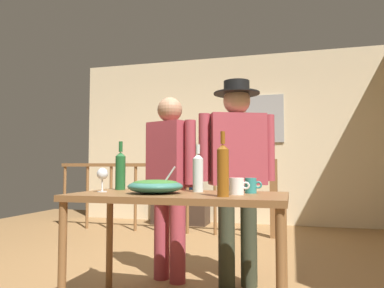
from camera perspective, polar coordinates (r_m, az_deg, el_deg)
ground_plane at (r=3.38m, az=-4.05°, el=-19.63°), size 7.94×7.94×0.00m
back_wall at (r=6.23m, az=5.36°, el=0.75°), size 5.17×0.10×2.79m
framed_picture at (r=6.12m, az=11.24°, el=3.88°), size 0.61×0.03×0.78m
stair_railing at (r=5.18m, az=-0.34°, el=-6.93°), size 3.26×0.10×1.03m
tv_console at (r=6.08m, az=-1.78°, el=-10.37°), size 0.90×0.40×0.42m
flat_screen_tv at (r=6.01m, az=-1.86°, el=-5.58°), size 0.67×0.12×0.52m
serving_table at (r=2.38m, az=-2.11°, el=-9.69°), size 1.36×0.67×0.77m
salad_bowl at (r=2.37m, az=-5.72°, el=-6.47°), size 0.35×0.35×0.18m
wine_glass at (r=2.56m, az=-13.78°, el=-4.70°), size 0.07×0.07×0.16m
wine_bottle_clear at (r=2.49m, az=0.94°, el=-4.39°), size 0.07×0.07×0.32m
wine_bottle_amber at (r=2.12m, az=4.84°, el=-3.92°), size 0.07×0.07×0.38m
wine_bottle_green at (r=2.77m, az=-11.08°, el=-3.97°), size 0.07×0.07×0.36m
mug_white at (r=2.28m, az=7.01°, el=-6.54°), size 0.13×0.09×0.10m
mug_teal at (r=2.41m, az=9.18°, el=-6.40°), size 0.11×0.07×0.10m
person_standing_left at (r=3.08m, az=-3.51°, el=-4.57°), size 0.50×0.33×1.52m
person_standing_right at (r=2.94m, az=7.04°, el=-2.88°), size 0.58×0.37×1.63m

